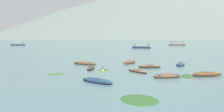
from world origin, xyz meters
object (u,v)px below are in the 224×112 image
at_px(rowboat_1, 85,63).
at_px(ferry_1, 177,45).
at_px(rowboat_2, 91,68).
at_px(rowboat_8, 138,71).
at_px(ferry_2, 141,47).
at_px(rowboat_0, 207,74).
at_px(rowboat_6, 130,62).
at_px(mooring_buoy, 103,71).
at_px(rowboat_5, 149,66).
at_px(ferry_0, 18,45).
at_px(rowboat_7, 167,76).
at_px(rowboat_4, 181,64).
at_px(rowboat_3, 97,81).

distance_m(rowboat_1, ferry_1, 94.68).
bearing_deg(rowboat_1, rowboat_2, -67.45).
bearing_deg(rowboat_8, ferry_2, 85.22).
height_order(rowboat_0, rowboat_2, rowboat_0).
height_order(rowboat_1, rowboat_6, rowboat_6).
distance_m(rowboat_8, mooring_buoy, 4.17).
height_order(rowboat_5, rowboat_8, rowboat_5).
bearing_deg(mooring_buoy, rowboat_1, 119.32).
xyz_separation_m(rowboat_5, ferry_1, (26.79, 90.15, 0.28)).
height_order(rowboat_6, ferry_0, ferry_0).
relative_size(rowboat_8, ferry_2, 0.37).
distance_m(rowboat_0, rowboat_6, 12.73).
distance_m(rowboat_7, mooring_buoy, 7.58).
xyz_separation_m(rowboat_0, rowboat_1, (-15.04, 8.10, 0.01)).
distance_m(rowboat_6, ferry_0, 100.18).
distance_m(rowboat_2, rowboat_8, 6.37).
distance_m(rowboat_1, rowboat_2, 4.57).
distance_m(rowboat_2, rowboat_7, 10.20).
bearing_deg(rowboat_4, rowboat_3, -131.30).
relative_size(rowboat_3, mooring_buoy, 4.02).
bearing_deg(rowboat_3, mooring_buoy, 91.97).
distance_m(rowboat_4, rowboat_7, 10.26).
bearing_deg(rowboat_2, mooring_buoy, -49.81).
bearing_deg(rowboat_0, rowboat_7, -164.99).
bearing_deg(rowboat_3, rowboat_7, 22.06).
height_order(rowboat_3, ferry_2, ferry_2).
bearing_deg(rowboat_5, rowboat_6, 120.81).
distance_m(rowboat_4, rowboat_5, 5.75).
relative_size(rowboat_1, mooring_buoy, 4.97).
xyz_separation_m(rowboat_2, mooring_buoy, (1.84, -2.18, -0.06)).
relative_size(rowboat_4, ferry_0, 0.47).
bearing_deg(rowboat_6, rowboat_1, -166.17).
height_order(rowboat_1, rowboat_2, rowboat_1).
height_order(rowboat_0, rowboat_1, rowboat_1).
distance_m(rowboat_6, mooring_buoy, 8.76).
xyz_separation_m(rowboat_7, rowboat_8, (-2.84, 2.96, -0.04)).
bearing_deg(rowboat_6, rowboat_8, -84.14).
bearing_deg(rowboat_0, rowboat_5, 135.49).
distance_m(rowboat_1, rowboat_3, 12.63).
relative_size(rowboat_3, rowboat_8, 1.20).
distance_m(rowboat_8, ferry_2, 58.30).
bearing_deg(rowboat_1, rowboat_4, 0.71).
bearing_deg(rowboat_4, rowboat_2, -161.02).
xyz_separation_m(rowboat_6, ferry_2, (5.68, 50.05, 0.26)).
bearing_deg(rowboat_0, mooring_buoy, 171.53).
bearing_deg(ferry_1, rowboat_8, -106.97).
relative_size(rowboat_0, ferry_0, 0.46).
xyz_separation_m(rowboat_3, ferry_0, (-61.03, 90.68, 0.30)).
height_order(rowboat_0, rowboat_3, rowboat_0).
distance_m(rowboat_6, rowboat_7, 11.59).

